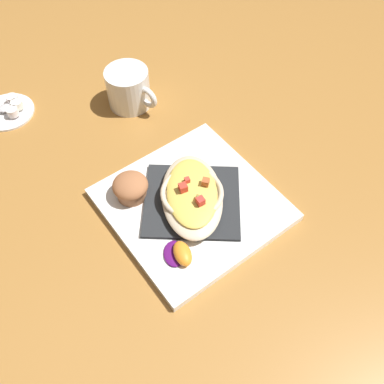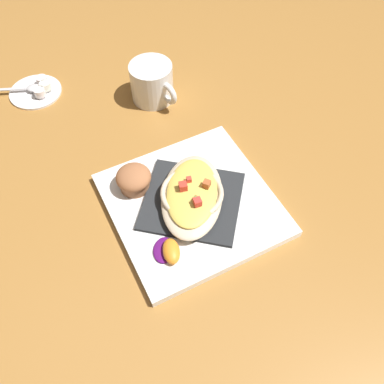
% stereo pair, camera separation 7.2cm
% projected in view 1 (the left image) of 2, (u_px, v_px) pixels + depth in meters
% --- Properties ---
extents(ground_plane, '(2.60, 2.60, 0.00)m').
position_uv_depth(ground_plane, '(192.00, 207.00, 0.76)').
color(ground_plane, '#A26E33').
extents(square_plate, '(0.32, 0.32, 0.02)m').
position_uv_depth(square_plate, '(192.00, 204.00, 0.75)').
color(square_plate, white).
rests_on(square_plate, ground_plane).
extents(folded_napkin, '(0.22, 0.21, 0.01)m').
position_uv_depth(folded_napkin, '(192.00, 201.00, 0.74)').
color(folded_napkin, '#272A2D').
rests_on(folded_napkin, square_plate).
extents(gratin_dish, '(0.16, 0.21, 0.04)m').
position_uv_depth(gratin_dish, '(192.00, 194.00, 0.73)').
color(gratin_dish, beige).
rests_on(gratin_dish, folded_napkin).
extents(muffin, '(0.06, 0.06, 0.04)m').
position_uv_depth(muffin, '(131.00, 187.00, 0.74)').
color(muffin, '#A16744').
rests_on(muffin, square_plate).
extents(orange_garnish, '(0.05, 0.06, 0.02)m').
position_uv_depth(orange_garnish, '(180.00, 253.00, 0.68)').
color(orange_garnish, '#541263').
rests_on(orange_garnish, square_plate).
extents(coffee_mug, '(0.09, 0.12, 0.08)m').
position_uv_depth(coffee_mug, '(130.00, 90.00, 0.89)').
color(coffee_mug, white).
rests_on(coffee_mug, ground_plane).
extents(creamer_saucer, '(0.11, 0.11, 0.01)m').
position_uv_depth(creamer_saucer, '(7.00, 111.00, 0.90)').
color(creamer_saucer, white).
rests_on(creamer_saucer, ground_plane).
extents(spoon, '(0.10, 0.04, 0.01)m').
position_uv_depth(spoon, '(2.00, 109.00, 0.89)').
color(spoon, silver).
rests_on(spoon, creamer_saucer).
extents(creamer_cup_0, '(0.02, 0.02, 0.02)m').
position_uv_depth(creamer_cup_0, '(13.00, 112.00, 0.88)').
color(creamer_cup_0, silver).
rests_on(creamer_cup_0, creamer_saucer).
extents(creamer_cup_1, '(0.02, 0.02, 0.02)m').
position_uv_depth(creamer_cup_1, '(17.00, 105.00, 0.89)').
color(creamer_cup_1, white).
rests_on(creamer_cup_1, creamer_saucer).
extents(creamer_cup_2, '(0.02, 0.02, 0.02)m').
position_uv_depth(creamer_cup_2, '(12.00, 99.00, 0.90)').
color(creamer_cup_2, white).
rests_on(creamer_cup_2, creamer_saucer).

